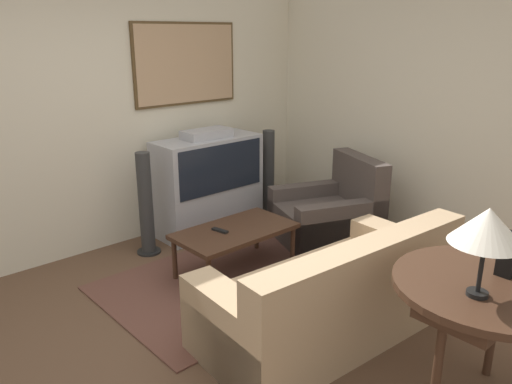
{
  "coord_description": "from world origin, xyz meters",
  "views": [
    {
      "loc": [
        -2.01,
        -2.41,
        2.09
      ],
      "look_at": [
        0.78,
        0.69,
        0.75
      ],
      "focal_mm": 35.0,
      "sensor_mm": 36.0,
      "label": 1
    }
  ],
  "objects_px": {
    "coffee_table": "(235,233)",
    "console_table": "(486,295)",
    "mantel_clock": "(510,254)",
    "speaker_tower_left": "(146,207)",
    "couch": "(333,297)",
    "tv": "(209,184)",
    "speaker_tower_right": "(268,176)",
    "table_lamp": "(487,227)",
    "armchair": "(329,215)"
  },
  "relations": [
    {
      "from": "armchair",
      "to": "speaker_tower_left",
      "type": "bearing_deg",
      "value": -99.68
    },
    {
      "from": "mantel_clock",
      "to": "coffee_table",
      "type": "bearing_deg",
      "value": 92.99
    },
    {
      "from": "armchair",
      "to": "speaker_tower_left",
      "type": "relative_size",
      "value": 1.18
    },
    {
      "from": "tv",
      "to": "speaker_tower_left",
      "type": "distance_m",
      "value": 0.82
    },
    {
      "from": "tv",
      "to": "console_table",
      "type": "xyz_separation_m",
      "value": [
        -0.52,
        -3.22,
        0.19
      ]
    },
    {
      "from": "coffee_table",
      "to": "speaker_tower_right",
      "type": "distance_m",
      "value": 1.57
    },
    {
      "from": "mantel_clock",
      "to": "speaker_tower_right",
      "type": "height_order",
      "value": "mantel_clock"
    },
    {
      "from": "console_table",
      "to": "armchair",
      "type": "bearing_deg",
      "value": 59.1
    },
    {
      "from": "couch",
      "to": "coffee_table",
      "type": "distance_m",
      "value": 1.21
    },
    {
      "from": "speaker_tower_right",
      "to": "tv",
      "type": "bearing_deg",
      "value": 174.46
    },
    {
      "from": "tv",
      "to": "speaker_tower_right",
      "type": "relative_size",
      "value": 1.14
    },
    {
      "from": "tv",
      "to": "speaker_tower_right",
      "type": "distance_m",
      "value": 0.82
    },
    {
      "from": "table_lamp",
      "to": "speaker_tower_left",
      "type": "distance_m",
      "value": 3.23
    },
    {
      "from": "armchair",
      "to": "console_table",
      "type": "xyz_separation_m",
      "value": [
        -1.29,
        -2.15,
        0.45
      ]
    },
    {
      "from": "coffee_table",
      "to": "console_table",
      "type": "relative_size",
      "value": 1.07
    },
    {
      "from": "armchair",
      "to": "coffee_table",
      "type": "bearing_deg",
      "value": -71.25
    },
    {
      "from": "mantel_clock",
      "to": "speaker_tower_left",
      "type": "relative_size",
      "value": 0.23
    },
    {
      "from": "coffee_table",
      "to": "speaker_tower_left",
      "type": "bearing_deg",
      "value": 111.73
    },
    {
      "from": "tv",
      "to": "table_lamp",
      "type": "distance_m",
      "value": 3.37
    },
    {
      "from": "tv",
      "to": "coffee_table",
      "type": "distance_m",
      "value": 1.1
    },
    {
      "from": "tv",
      "to": "armchair",
      "type": "xyz_separation_m",
      "value": [
        0.77,
        -1.06,
        -0.26
      ]
    },
    {
      "from": "mantel_clock",
      "to": "speaker_tower_right",
      "type": "distance_m",
      "value": 3.39
    },
    {
      "from": "coffee_table",
      "to": "table_lamp",
      "type": "xyz_separation_m",
      "value": [
        -0.24,
        -2.25,
        0.79
      ]
    },
    {
      "from": "tv",
      "to": "console_table",
      "type": "distance_m",
      "value": 3.26
    },
    {
      "from": "tv",
      "to": "mantel_clock",
      "type": "bearing_deg",
      "value": -95.94
    },
    {
      "from": "console_table",
      "to": "tv",
      "type": "bearing_deg",
      "value": 80.77
    },
    {
      "from": "table_lamp",
      "to": "speaker_tower_right",
      "type": "height_order",
      "value": "table_lamp"
    },
    {
      "from": "tv",
      "to": "speaker_tower_left",
      "type": "height_order",
      "value": "tv"
    },
    {
      "from": "speaker_tower_right",
      "to": "armchair",
      "type": "bearing_deg",
      "value": -92.89
    },
    {
      "from": "coffee_table",
      "to": "speaker_tower_right",
      "type": "xyz_separation_m",
      "value": [
        1.27,
        0.91,
        0.1
      ]
    },
    {
      "from": "mantel_clock",
      "to": "tv",
      "type": "bearing_deg",
      "value": 84.06
    },
    {
      "from": "table_lamp",
      "to": "speaker_tower_left",
      "type": "xyz_separation_m",
      "value": [
        -0.12,
        3.16,
        -0.69
      ]
    },
    {
      "from": "tv",
      "to": "armchair",
      "type": "distance_m",
      "value": 1.33
    },
    {
      "from": "tv",
      "to": "table_lamp",
      "type": "xyz_separation_m",
      "value": [
        -0.7,
        -3.24,
        0.65
      ]
    },
    {
      "from": "coffee_table",
      "to": "mantel_clock",
      "type": "height_order",
      "value": "mantel_clock"
    },
    {
      "from": "table_lamp",
      "to": "speaker_tower_left",
      "type": "height_order",
      "value": "table_lamp"
    },
    {
      "from": "tv",
      "to": "coffee_table",
      "type": "xyz_separation_m",
      "value": [
        -0.45,
        -0.99,
        -0.15
      ]
    },
    {
      "from": "coffee_table",
      "to": "tv",
      "type": "bearing_deg",
      "value": 65.35
    },
    {
      "from": "armchair",
      "to": "console_table",
      "type": "bearing_deg",
      "value": -8.78
    },
    {
      "from": "coffee_table",
      "to": "console_table",
      "type": "distance_m",
      "value": 2.25
    },
    {
      "from": "table_lamp",
      "to": "speaker_tower_left",
      "type": "bearing_deg",
      "value": 92.14
    },
    {
      "from": "speaker_tower_right",
      "to": "table_lamp",
      "type": "bearing_deg",
      "value": -115.64
    },
    {
      "from": "couch",
      "to": "tv",
      "type": "bearing_deg",
      "value": -99.72
    },
    {
      "from": "coffee_table",
      "to": "mantel_clock",
      "type": "xyz_separation_m",
      "value": [
        0.12,
        -2.25,
        0.53
      ]
    },
    {
      "from": "console_table",
      "to": "table_lamp",
      "type": "height_order",
      "value": "table_lamp"
    },
    {
      "from": "tv",
      "to": "speaker_tower_left",
      "type": "relative_size",
      "value": 1.14
    },
    {
      "from": "coffee_table",
      "to": "speaker_tower_left",
      "type": "height_order",
      "value": "speaker_tower_left"
    },
    {
      "from": "tv",
      "to": "table_lamp",
      "type": "bearing_deg",
      "value": -102.18
    },
    {
      "from": "speaker_tower_left",
      "to": "speaker_tower_right",
      "type": "relative_size",
      "value": 1.0
    },
    {
      "from": "speaker_tower_right",
      "to": "coffee_table",
      "type": "bearing_deg",
      "value": -144.39
    }
  ]
}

